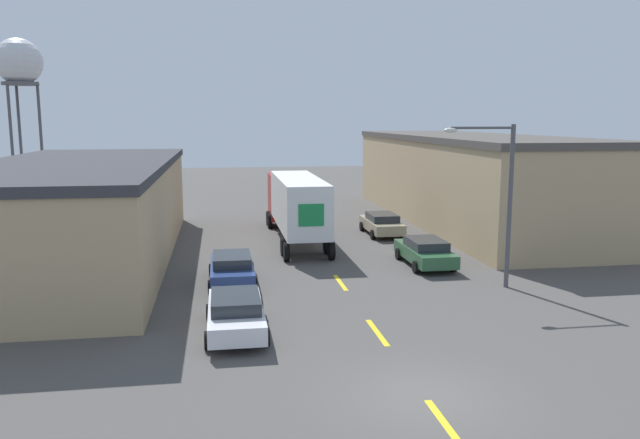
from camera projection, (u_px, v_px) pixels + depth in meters
name	position (u px, v px, depth m)	size (l,w,h in m)	color
ground_plane	(425.00, 397.00, 16.56)	(160.00, 160.00, 0.00)	#4C4947
road_centerline	(377.00, 332.00, 21.54)	(0.20, 16.11, 0.01)	yellow
warehouse_left	(78.00, 211.00, 32.18)	(9.40, 24.99, 5.16)	tan
warehouse_right	(466.00, 178.00, 44.66)	(8.70, 29.25, 6.16)	tan
semi_truck	(295.00, 201.00, 37.62)	(2.70, 13.19, 3.94)	#B21919
parked_car_left_near	(236.00, 312.00, 21.40)	(2.08, 4.79, 1.37)	silver
parked_car_right_far	(382.00, 223.00, 39.55)	(2.08, 4.79, 1.37)	tan
parked_car_right_mid	(425.00, 251.00, 31.22)	(2.08, 4.79, 1.37)	#2D5B38
parked_car_left_far	(232.00, 268.00, 27.72)	(2.08, 4.79, 1.37)	navy
water_tower	(19.00, 64.00, 60.10)	(4.45, 4.45, 14.96)	#47474C
street_lamp	(501.00, 192.00, 26.61)	(3.16, 0.32, 7.07)	#4C4C51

